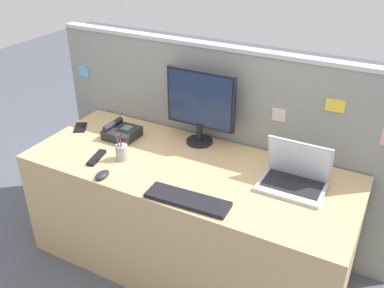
% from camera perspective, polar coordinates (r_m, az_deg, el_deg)
% --- Properties ---
extents(ground_plane, '(10.00, 10.00, 0.00)m').
position_cam_1_polar(ground_plane, '(2.88, -0.48, -15.14)').
color(ground_plane, '#4C515B').
extents(desk, '(1.91, 0.76, 0.72)m').
position_cam_1_polar(desk, '(2.65, -0.52, -9.56)').
color(desk, tan).
rests_on(desk, ground_plane).
extents(cubicle_divider, '(2.34, 0.08, 1.31)m').
position_cam_1_polar(cubicle_divider, '(2.80, 3.60, 0.07)').
color(cubicle_divider, gray).
rests_on(cubicle_divider, ground_plane).
extents(desktop_monitor, '(0.44, 0.17, 0.47)m').
position_cam_1_polar(desktop_monitor, '(2.58, 1.13, 5.48)').
color(desktop_monitor, black).
rests_on(desktop_monitor, desk).
extents(laptop, '(0.34, 0.25, 0.24)m').
position_cam_1_polar(laptop, '(2.32, 13.53, -4.03)').
color(laptop, '#B2B5BC').
rests_on(laptop, desk).
extents(desk_phone, '(0.20, 0.19, 0.10)m').
position_cam_1_polar(desk_phone, '(2.77, -9.39, 1.55)').
color(desk_phone, '#232328').
rests_on(desk_phone, desk).
extents(keyboard_main, '(0.44, 0.15, 0.02)m').
position_cam_1_polar(keyboard_main, '(2.16, -0.59, -7.43)').
color(keyboard_main, black).
rests_on(keyboard_main, desk).
extents(computer_mouse_right_hand, '(0.06, 0.10, 0.03)m').
position_cam_1_polar(computer_mouse_right_hand, '(2.39, -11.87, -4.03)').
color(computer_mouse_right_hand, '#232328').
rests_on(computer_mouse_right_hand, desk).
extents(pen_cup, '(0.07, 0.07, 0.18)m').
position_cam_1_polar(pen_cup, '(2.51, -9.36, -1.07)').
color(pen_cup, '#99999E').
rests_on(pen_cup, desk).
extents(cell_phone_black_slab, '(0.14, 0.16, 0.01)m').
position_cam_1_polar(cell_phone_black_slab, '(2.96, -14.63, 2.14)').
color(cell_phone_black_slab, black).
rests_on(cell_phone_black_slab, desk).
extents(tv_remote, '(0.08, 0.18, 0.02)m').
position_cam_1_polar(tv_remote, '(2.57, -12.59, -1.77)').
color(tv_remote, black).
rests_on(tv_remote, desk).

